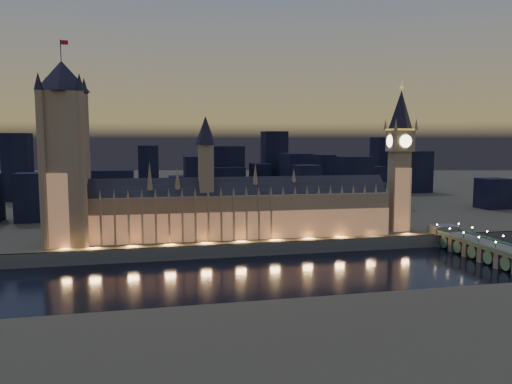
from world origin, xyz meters
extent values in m
plane|color=black|center=(0.00, 0.00, 0.00)|extent=(2000.00, 2000.00, 0.00)
cube|color=#46392C|center=(0.00, 520.00, 4.00)|extent=(2000.00, 960.00, 8.00)
cube|color=#495350|center=(0.00, 41.00, 4.00)|extent=(2000.00, 2.50, 8.00)
cube|color=#987A51|center=(-5.94, 62.00, 22.00)|extent=(200.56, 26.65, 28.00)
cube|color=tan|center=(-5.94, 51.75, 17.00)|extent=(200.00, 0.50, 18.00)
cube|color=black|center=(-5.94, 62.00, 39.00)|extent=(200.43, 22.92, 16.26)
cube|color=#987A51|center=(-25.94, 62.00, 52.00)|extent=(9.00, 9.00, 32.00)
cone|color=black|center=(-25.94, 62.00, 77.00)|extent=(13.00, 13.00, 18.00)
cube|color=#987A51|center=(-105.94, 51.40, 22.00)|extent=(1.20, 1.20, 28.00)
cone|color=#987A51|center=(-105.94, 52.00, 39.00)|extent=(2.00, 2.00, 6.00)
cube|color=#987A51|center=(-97.94, 51.40, 22.00)|extent=(1.20, 1.20, 28.00)
cone|color=#987A51|center=(-97.94, 52.00, 39.00)|extent=(2.00, 2.00, 6.00)
cube|color=#987A51|center=(-89.94, 51.40, 22.00)|extent=(1.20, 1.20, 28.00)
cone|color=#987A51|center=(-89.94, 52.00, 39.00)|extent=(2.00, 2.00, 6.00)
cube|color=#987A51|center=(-81.94, 51.40, 22.00)|extent=(1.20, 1.20, 28.00)
cone|color=#987A51|center=(-81.94, 52.00, 39.00)|extent=(2.00, 2.00, 6.00)
cube|color=#987A51|center=(-73.94, 51.40, 22.00)|extent=(1.20, 1.20, 28.00)
cone|color=#987A51|center=(-73.94, 52.00, 39.00)|extent=(2.00, 2.00, 6.00)
cube|color=#987A51|center=(-65.94, 51.40, 22.00)|extent=(1.20, 1.20, 28.00)
cone|color=#987A51|center=(-65.94, 52.00, 39.00)|extent=(2.00, 2.00, 6.00)
cube|color=#987A51|center=(-57.94, 51.40, 22.00)|extent=(1.20, 1.20, 28.00)
cone|color=#987A51|center=(-57.94, 52.00, 39.00)|extent=(2.00, 2.00, 6.00)
cube|color=#987A51|center=(-49.94, 51.40, 22.00)|extent=(1.20, 1.20, 28.00)
cone|color=#987A51|center=(-49.94, 52.00, 39.00)|extent=(2.00, 2.00, 6.00)
cube|color=#987A51|center=(-41.94, 51.40, 22.00)|extent=(1.20, 1.20, 28.00)
cone|color=#987A51|center=(-41.94, 52.00, 39.00)|extent=(2.00, 2.00, 6.00)
cube|color=#987A51|center=(-33.94, 51.40, 22.00)|extent=(1.20, 1.20, 28.00)
cone|color=#987A51|center=(-33.94, 52.00, 39.00)|extent=(2.00, 2.00, 6.00)
cube|color=#987A51|center=(-25.94, 51.40, 22.00)|extent=(1.20, 1.20, 28.00)
cone|color=#987A51|center=(-25.94, 52.00, 39.00)|extent=(2.00, 2.00, 6.00)
cube|color=#987A51|center=(-17.94, 51.40, 22.00)|extent=(1.20, 1.20, 28.00)
cone|color=#987A51|center=(-17.94, 52.00, 39.00)|extent=(2.00, 2.00, 6.00)
cube|color=#987A51|center=(-9.94, 51.40, 22.00)|extent=(1.20, 1.20, 28.00)
cone|color=#987A51|center=(-9.94, 52.00, 39.00)|extent=(2.00, 2.00, 6.00)
cube|color=#987A51|center=(-1.94, 51.40, 22.00)|extent=(1.20, 1.20, 28.00)
cone|color=#987A51|center=(-1.94, 52.00, 39.00)|extent=(2.00, 2.00, 6.00)
cube|color=#987A51|center=(6.06, 51.40, 22.00)|extent=(1.20, 1.20, 28.00)
cone|color=#987A51|center=(6.06, 52.00, 39.00)|extent=(2.00, 2.00, 6.00)
cube|color=#987A51|center=(14.06, 51.40, 22.00)|extent=(1.20, 1.20, 28.00)
cone|color=#987A51|center=(14.06, 52.00, 39.00)|extent=(2.00, 2.00, 6.00)
cube|color=#987A51|center=(22.06, 51.40, 22.00)|extent=(1.20, 1.20, 28.00)
cone|color=#987A51|center=(22.06, 52.00, 39.00)|extent=(2.00, 2.00, 6.00)
cube|color=#987A51|center=(30.06, 51.40, 22.00)|extent=(1.20, 1.20, 28.00)
cone|color=#987A51|center=(30.06, 52.00, 39.00)|extent=(2.00, 2.00, 6.00)
cube|color=#987A51|center=(38.06, 51.40, 22.00)|extent=(1.20, 1.20, 28.00)
cone|color=#987A51|center=(38.06, 52.00, 39.00)|extent=(2.00, 2.00, 6.00)
cube|color=#987A51|center=(46.06, 51.40, 22.00)|extent=(1.20, 1.20, 28.00)
cone|color=#987A51|center=(46.06, 52.00, 39.00)|extent=(2.00, 2.00, 6.00)
cube|color=#987A51|center=(54.06, 51.40, 22.00)|extent=(1.20, 1.20, 28.00)
cone|color=#987A51|center=(54.06, 52.00, 39.00)|extent=(2.00, 2.00, 6.00)
cube|color=#987A51|center=(62.06, 51.40, 22.00)|extent=(1.20, 1.20, 28.00)
cone|color=#987A51|center=(62.06, 52.00, 39.00)|extent=(2.00, 2.00, 6.00)
cube|color=#987A51|center=(70.06, 51.40, 22.00)|extent=(1.20, 1.20, 28.00)
cone|color=#987A51|center=(70.06, 52.00, 39.00)|extent=(2.00, 2.00, 6.00)
cube|color=#987A51|center=(78.06, 51.40, 22.00)|extent=(1.20, 1.20, 28.00)
cone|color=#987A51|center=(78.06, 52.00, 39.00)|extent=(2.00, 2.00, 6.00)
cube|color=#987A51|center=(86.06, 51.40, 22.00)|extent=(1.20, 1.20, 28.00)
cone|color=#987A51|center=(86.06, 52.00, 39.00)|extent=(2.00, 2.00, 6.00)
cube|color=#987A51|center=(94.06, 51.40, 22.00)|extent=(1.20, 1.20, 28.00)
cone|color=#987A51|center=(94.06, 52.00, 39.00)|extent=(2.00, 2.00, 6.00)
cone|color=#987A51|center=(-60.94, 62.00, 49.00)|extent=(4.40, 4.40, 18.00)
cone|color=#987A51|center=(-43.94, 62.00, 47.00)|extent=(4.40, 4.40, 14.00)
cone|color=#987A51|center=(6.06, 62.00, 48.00)|extent=(4.40, 4.40, 16.00)
cone|color=#987A51|center=(32.06, 62.00, 46.00)|extent=(4.40, 4.40, 12.00)
cube|color=#987A51|center=(-110.00, 62.00, 53.53)|extent=(24.75, 24.75, 91.06)
cube|color=tan|center=(-110.00, 50.80, 30.00)|extent=(22.00, 0.50, 44.00)
cone|color=black|center=(-110.00, 62.00, 108.06)|extent=(31.68, 31.68, 18.00)
cylinder|color=black|center=(-110.00, 62.00, 123.06)|extent=(0.50, 0.50, 12.00)
cube|color=red|center=(-107.80, 62.00, 127.56)|extent=(4.00, 0.15, 2.50)
cylinder|color=#987A51|center=(-121.00, 51.00, 53.53)|extent=(4.40, 4.40, 91.06)
cone|color=black|center=(-121.00, 51.00, 104.06)|extent=(5.20, 5.20, 10.00)
cylinder|color=#987A51|center=(-121.00, 73.00, 53.53)|extent=(4.40, 4.40, 91.06)
cone|color=black|center=(-121.00, 73.00, 104.06)|extent=(5.20, 5.20, 10.00)
cylinder|color=#987A51|center=(-99.00, 51.00, 53.53)|extent=(4.40, 4.40, 91.06)
cone|color=black|center=(-99.00, 51.00, 104.06)|extent=(5.20, 5.20, 10.00)
cylinder|color=#987A51|center=(-99.00, 73.00, 53.53)|extent=(4.40, 4.40, 91.06)
cone|color=black|center=(-99.00, 73.00, 104.06)|extent=(5.20, 5.20, 10.00)
cube|color=#987A51|center=(108.00, 62.00, 35.48)|extent=(12.96, 12.96, 54.95)
cube|color=tan|center=(108.00, 55.80, 30.00)|extent=(12.00, 0.50, 44.00)
cube|color=#987A51|center=(108.00, 62.00, 70.14)|extent=(15.00, 15.00, 14.38)
cube|color=#F2C64C|center=(108.00, 62.00, 77.93)|extent=(15.75, 15.75, 1.20)
cone|color=black|center=(108.00, 62.00, 91.53)|extent=(18.00, 18.00, 26.00)
sphere|color=#F2C64C|center=(108.00, 62.00, 106.03)|extent=(2.80, 2.80, 2.80)
cylinder|color=#F2C64C|center=(108.00, 62.00, 108.53)|extent=(0.40, 0.40, 5.00)
cylinder|color=#FFF2BF|center=(108.00, 54.25, 70.14)|extent=(8.40, 0.50, 8.40)
cylinder|color=#FFF2BF|center=(108.00, 69.75, 70.14)|extent=(8.40, 0.50, 8.40)
cylinder|color=#FFF2BF|center=(100.25, 62.00, 70.14)|extent=(0.50, 8.40, 8.40)
cylinder|color=#FFF2BF|center=(115.75, 62.00, 70.14)|extent=(0.50, 8.40, 8.40)
cone|color=#987A51|center=(100.50, 54.50, 81.33)|extent=(2.60, 2.60, 8.00)
cone|color=#987A51|center=(100.50, 69.50, 81.33)|extent=(2.60, 2.60, 8.00)
cone|color=#987A51|center=(115.50, 54.50, 81.33)|extent=(2.60, 2.60, 8.00)
cone|color=#987A51|center=(115.50, 69.50, 81.33)|extent=(2.60, 2.60, 8.00)
cube|color=#495350|center=(132.88, -10.00, 9.50)|extent=(17.07, 100.00, 1.60)
cube|color=#316841|center=(124.75, -10.00, 10.90)|extent=(0.80, 100.00, 1.60)
cube|color=#316841|center=(141.02, -10.00, 10.90)|extent=(0.80, 100.00, 1.60)
cube|color=#495350|center=(132.88, 45.00, 8.75)|extent=(17.07, 12.00, 9.50)
cube|color=#495350|center=(132.88, -17.14, 4.35)|extent=(15.36, 4.00, 9.50)
cylinder|color=black|center=(124.75, -17.14, 12.70)|extent=(0.30, 0.30, 4.40)
sphere|color=#FFD88C|center=(124.75, -17.14, 15.00)|extent=(1.00, 1.00, 1.00)
cube|color=#495350|center=(132.88, -2.86, 4.35)|extent=(15.36, 4.00, 9.50)
cylinder|color=black|center=(124.75, -2.86, 12.70)|extent=(0.30, 0.30, 4.40)
sphere|color=#FFD88C|center=(124.75, -2.86, 15.00)|extent=(1.00, 1.00, 1.00)
cylinder|color=black|center=(141.02, -2.86, 12.70)|extent=(0.30, 0.30, 4.40)
sphere|color=#FFD88C|center=(141.02, -2.86, 15.00)|extent=(1.00, 1.00, 1.00)
cube|color=#495350|center=(132.88, 11.43, 4.35)|extent=(15.36, 4.00, 9.50)
cylinder|color=black|center=(124.75, 11.43, 12.70)|extent=(0.30, 0.30, 4.40)
sphere|color=#FFD88C|center=(124.75, 11.43, 15.00)|extent=(1.00, 1.00, 1.00)
cylinder|color=black|center=(141.02, 11.43, 12.70)|extent=(0.30, 0.30, 4.40)
sphere|color=#FFD88C|center=(141.02, 11.43, 15.00)|extent=(1.00, 1.00, 1.00)
cube|color=#495350|center=(132.88, 25.71, 4.35)|extent=(15.36, 4.00, 9.50)
cylinder|color=black|center=(124.75, 25.71, 12.70)|extent=(0.30, 0.30, 4.40)
sphere|color=#FFD88C|center=(124.75, 25.71, 15.00)|extent=(1.00, 1.00, 1.00)
cylinder|color=black|center=(141.02, 25.71, 12.70)|extent=(0.30, 0.30, 4.40)
sphere|color=#FFD88C|center=(141.02, 25.71, 15.00)|extent=(1.00, 1.00, 1.00)
cube|color=#495350|center=(132.88, 40.00, 4.35)|extent=(15.36, 4.00, 9.50)
cylinder|color=black|center=(124.75, 40.00, 12.70)|extent=(0.30, 0.30, 4.40)
sphere|color=#FFD88C|center=(124.75, 40.00, 15.00)|extent=(1.00, 1.00, 1.00)
cylinder|color=black|center=(141.02, 40.00, 12.70)|extent=(0.30, 0.30, 4.40)
sphere|color=#FFD88C|center=(141.02, 40.00, 15.00)|extent=(1.00, 1.00, 1.00)
cylinder|color=#316841|center=(132.88, -10.00, 4.70)|extent=(15.02, 8.00, 8.00)
cylinder|color=#316841|center=(132.88, 4.29, 4.70)|extent=(15.02, 8.00, 8.00)
cylinder|color=#316841|center=(132.88, 18.57, 4.70)|extent=(15.02, 8.00, 8.00)
cylinder|color=#316841|center=(132.88, 32.86, 4.70)|extent=(15.02, 8.00, 8.00)
cube|color=black|center=(59.40, 130.59, 18.42)|extent=(19.03, 19.80, 20.84)
cube|color=black|center=(245.36, 284.12, 32.47)|extent=(42.59, 22.95, 48.94)
cube|color=black|center=(246.99, 143.93, 21.75)|extent=(25.07, 21.33, 27.50)
cube|color=black|center=(67.16, 142.01, 28.96)|extent=(19.65, 20.18, 41.92)
cube|color=black|center=(60.94, 287.29, 26.06)|extent=(19.44, 30.73, 36.12)
cube|color=black|center=(24.08, 293.60, 35.70)|extent=(37.76, 19.44, 55.40)
cube|color=black|center=(-60.90, 249.55, 36.57)|extent=(18.99, 34.57, 57.15)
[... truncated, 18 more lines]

